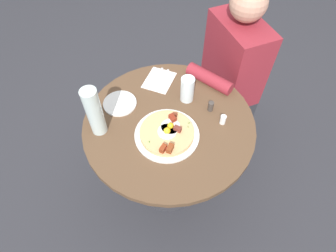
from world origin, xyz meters
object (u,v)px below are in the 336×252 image
at_px(pizza_plate, 167,135).
at_px(water_glass, 187,89).
at_px(fork, 162,80).
at_px(water_bottle, 94,112).
at_px(bread_plate, 120,103).
at_px(salt_shaker, 223,120).
at_px(pepper_shaker, 211,106).
at_px(person_seated, 229,82).
at_px(dining_table, 169,141).
at_px(knife, 156,79).
at_px(breakfast_pizza, 167,132).

relative_size(pizza_plate, water_glass, 2.18).
bearing_deg(fork, water_bottle, 159.29).
bearing_deg(water_glass, fork, -156.97).
relative_size(bread_plate, water_bottle, 0.65).
distance_m(salt_shaker, pepper_shaker, 0.10).
distance_m(fork, salt_shaker, 0.40).
bearing_deg(pizza_plate, pepper_shaker, 103.94).
distance_m(person_seated, fork, 0.51).
bearing_deg(water_glass, salt_shaker, 24.60).
bearing_deg(salt_shaker, dining_table, -113.36).
xyz_separation_m(knife, pepper_shaker, (0.30, 0.17, 0.02)).
bearing_deg(salt_shaker, breakfast_pizza, -96.09).
xyz_separation_m(water_glass, salt_shaker, (0.21, 0.09, -0.04)).
xyz_separation_m(bread_plate, knife, (-0.09, 0.23, 0.00)).
bearing_deg(breakfast_pizza, bread_plate, -151.23).
bearing_deg(bread_plate, salt_shaker, 54.56).
relative_size(fork, pepper_shaker, 3.38).
bearing_deg(dining_table, bread_plate, -136.76).
xyz_separation_m(knife, salt_shaker, (0.39, 0.19, 0.02)).
xyz_separation_m(pizza_plate, bread_plate, (-0.27, -0.15, -0.00)).
height_order(knife, water_glass, water_glass).
relative_size(bread_plate, pepper_shaker, 3.15).
xyz_separation_m(fork, salt_shaker, (0.37, 0.16, 0.02)).
bearing_deg(pizza_plate, breakfast_pizza, 41.71).
bearing_deg(knife, bread_plate, 155.78).
xyz_separation_m(dining_table, breakfast_pizza, (0.07, -0.04, 0.19)).
height_order(bread_plate, water_glass, water_glass).
bearing_deg(breakfast_pizza, person_seated, 122.67).
bearing_deg(pepper_shaker, bread_plate, -116.88).
distance_m(person_seated, bread_plate, 0.76).
height_order(water_glass, pepper_shaker, water_glass).
xyz_separation_m(breakfast_pizza, bread_plate, (-0.27, -0.15, -0.02)).
xyz_separation_m(dining_table, water_glass, (-0.10, 0.14, 0.24)).
relative_size(person_seated, bread_plate, 6.77).
bearing_deg(pepper_shaker, person_seated, 133.48).
height_order(breakfast_pizza, fork, breakfast_pizza).
bearing_deg(bread_plate, knife, 112.34).
relative_size(breakfast_pizza, water_glass, 1.82).
height_order(dining_table, bread_plate, bread_plate).
bearing_deg(knife, fork, -90.00).
height_order(fork, salt_shaker, salt_shaker).
relative_size(salt_shaker, pepper_shaker, 0.92).
distance_m(knife, water_bottle, 0.44).
distance_m(dining_table, bread_plate, 0.32).
height_order(dining_table, pepper_shaker, pepper_shaker).
height_order(breakfast_pizza, salt_shaker, breakfast_pizza).
relative_size(pizza_plate, water_bottle, 1.15).
xyz_separation_m(breakfast_pizza, water_bottle, (-0.15, -0.28, 0.10)).
relative_size(person_seated, water_glass, 8.27).
relative_size(person_seated, breakfast_pizza, 4.54).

